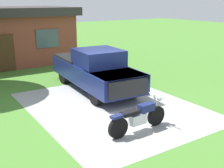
# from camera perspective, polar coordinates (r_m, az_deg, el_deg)

# --- Properties ---
(ground_plane) EXTENTS (80.00, 80.00, 0.00)m
(ground_plane) POSITION_cam_1_polar(r_m,az_deg,el_deg) (11.02, -0.09, -4.48)
(ground_plane) COLOR #477B2E
(driveway_pad) EXTENTS (5.73, 7.29, 0.01)m
(driveway_pad) POSITION_cam_1_polar(r_m,az_deg,el_deg) (11.02, -0.09, -4.47)
(driveway_pad) COLOR #A0A0A0
(driveway_pad) RESTS_ON ground
(motorcycle) EXTENTS (2.21, 0.70, 1.09)m
(motorcycle) POSITION_cam_1_polar(r_m,az_deg,el_deg) (8.88, 5.32, -6.59)
(motorcycle) COLOR black
(motorcycle) RESTS_ON ground
(pickup_truck) EXTENTS (2.34, 5.73, 1.90)m
(pickup_truck) POSITION_cam_1_polar(r_m,az_deg,el_deg) (12.88, -3.59, 3.01)
(pickup_truck) COLOR black
(pickup_truck) RESTS_ON ground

